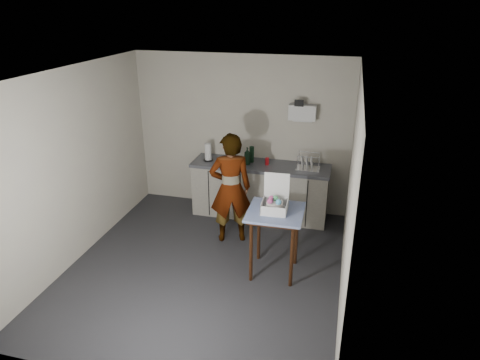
% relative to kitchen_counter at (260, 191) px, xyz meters
% --- Properties ---
extents(ground, '(4.00, 4.00, 0.00)m').
position_rel_kitchen_counter_xyz_m(ground, '(-0.40, -1.70, -0.43)').
color(ground, '#2A2A2F').
rests_on(ground, ground).
extents(wall_back, '(3.60, 0.02, 2.60)m').
position_rel_kitchen_counter_xyz_m(wall_back, '(-0.40, 0.29, 0.87)').
color(wall_back, beige).
rests_on(wall_back, ground).
extents(wall_right, '(0.02, 4.00, 2.60)m').
position_rel_kitchen_counter_xyz_m(wall_right, '(1.39, -1.70, 0.87)').
color(wall_right, beige).
rests_on(wall_right, ground).
extents(wall_left, '(0.02, 4.00, 2.60)m').
position_rel_kitchen_counter_xyz_m(wall_left, '(-2.19, -1.70, 0.87)').
color(wall_left, beige).
rests_on(wall_left, ground).
extents(ceiling, '(3.60, 4.00, 0.01)m').
position_rel_kitchen_counter_xyz_m(ceiling, '(-0.40, -1.70, 2.17)').
color(ceiling, silver).
rests_on(ceiling, wall_back).
extents(kitchen_counter, '(2.24, 0.62, 0.91)m').
position_rel_kitchen_counter_xyz_m(kitchen_counter, '(0.00, 0.00, 0.00)').
color(kitchen_counter, black).
rests_on(kitchen_counter, ground).
extents(wall_shelf, '(0.42, 0.18, 0.37)m').
position_rel_kitchen_counter_xyz_m(wall_shelf, '(0.60, 0.22, 1.32)').
color(wall_shelf, white).
rests_on(wall_shelf, ground).
extents(side_table, '(0.71, 0.71, 0.91)m').
position_rel_kitchen_counter_xyz_m(side_table, '(0.52, -1.56, 0.36)').
color(side_table, '#3B1D0D').
rests_on(side_table, ground).
extents(standing_man, '(0.71, 0.59, 1.67)m').
position_rel_kitchen_counter_xyz_m(standing_man, '(-0.26, -0.88, 0.41)').
color(standing_man, '#B2A593').
rests_on(standing_man, ground).
extents(soap_bottle, '(0.15, 0.15, 0.28)m').
position_rel_kitchen_counter_xyz_m(soap_bottle, '(-0.21, -0.05, 0.63)').
color(soap_bottle, black).
rests_on(soap_bottle, kitchen_counter).
extents(soda_can, '(0.06, 0.06, 0.12)m').
position_rel_kitchen_counter_xyz_m(soda_can, '(0.10, 0.01, 0.54)').
color(soda_can, red).
rests_on(soda_can, kitchen_counter).
extents(dark_bottle, '(0.08, 0.08, 0.26)m').
position_rel_kitchen_counter_xyz_m(dark_bottle, '(-0.17, 0.08, 0.61)').
color(dark_bottle, black).
rests_on(dark_bottle, kitchen_counter).
extents(paper_towel, '(0.16, 0.16, 0.29)m').
position_rel_kitchen_counter_xyz_m(paper_towel, '(-0.88, -0.03, 0.62)').
color(paper_towel, black).
rests_on(paper_towel, kitchen_counter).
extents(dish_rack, '(0.36, 0.27, 0.25)m').
position_rel_kitchen_counter_xyz_m(dish_rack, '(0.76, -0.03, 0.54)').
color(dish_rack, silver).
rests_on(dish_rack, kitchen_counter).
extents(bakery_box, '(0.34, 0.35, 0.45)m').
position_rel_kitchen_counter_xyz_m(bakery_box, '(0.50, -1.55, 0.58)').
color(bakery_box, white).
rests_on(bakery_box, side_table).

